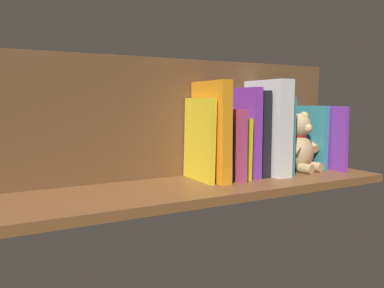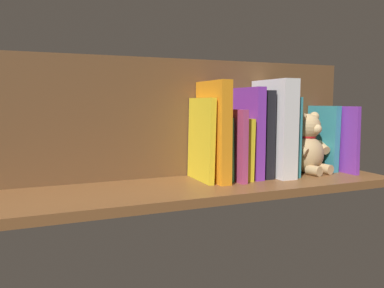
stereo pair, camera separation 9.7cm
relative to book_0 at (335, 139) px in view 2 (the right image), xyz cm
name	(u,v)px [view 2 (the right image)]	position (x,y,z in cm)	size (l,w,h in cm)	color
ground_plane	(192,188)	(48.11, 1.84, -10.91)	(110.61, 28.74, 2.20)	brown
shelf_back_panel	(176,118)	(48.11, -10.28, 6.59)	(110.61, 1.50, 32.80)	brown
book_0	(335,139)	(0.00, 0.00, 0.00)	(1.25, 18.26, 19.62)	purple
book_1	(323,138)	(2.40, -2.81, 0.06)	(1.93, 12.64, 19.74)	teal
teddy_bear	(308,146)	(10.08, -0.24, -1.89)	(14.29, 12.93, 17.98)	tan
book_2	(283,136)	(18.09, -1.49, 1.31)	(1.41, 15.28, 22.23)	teal
dictionary_thick_white	(274,128)	(21.99, -0.71, 3.73)	(4.77, 16.64, 27.08)	white
book_3	(257,134)	(26.48, -2.05, 2.18)	(2.58, 14.16, 23.98)	black
book_4	(247,132)	(29.84, -1.83, 2.63)	(2.51, 14.60, 24.87)	purple
book_5	(237,148)	(33.03, -1.74, -1.55)	(2.25, 14.78, 16.52)	yellow
book_6	(230,144)	(35.78, -0.85, -0.33)	(1.63, 16.57, 18.96)	#B23F72
book_7	(220,148)	(38.01, -2.34, -1.39)	(1.21, 13.57, 16.84)	green
book_8	(213,131)	(40.92, -0.95, 3.39)	(2.97, 16.36, 26.40)	orange
book_9	(201,139)	(43.96, -1.86, 1.17)	(1.49, 14.54, 21.96)	yellow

